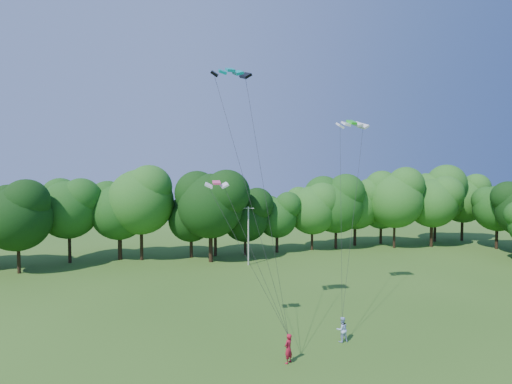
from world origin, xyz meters
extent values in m
cylinder|color=#B2B3AA|center=(5.29, 29.95, 3.81)|extent=(0.19, 0.19, 7.63)
cube|color=#B2B3AA|center=(5.29, 29.95, 7.44)|extent=(1.42, 0.71, 0.08)
imported|color=#AD162C|center=(0.89, 3.53, 0.95)|extent=(0.83, 0.78, 1.90)
imported|color=#B0C6F4|center=(5.72, 5.47, 0.90)|extent=(0.89, 0.71, 1.79)
cube|color=#048B8F|center=(-1.74, 8.53, 19.45)|extent=(2.85, 1.36, 0.58)
cube|color=green|center=(10.37, 12.70, 16.64)|extent=(2.87, 1.49, 0.55)
cube|color=#FF4681|center=(-2.82, 8.20, 11.41)|extent=(1.72, 0.93, 0.30)
cylinder|color=black|center=(0.88, 33.08, 2.39)|extent=(0.48, 0.48, 4.77)
ellipsoid|color=black|center=(0.88, 33.08, 8.67)|extent=(9.54, 9.54, 10.41)
cylinder|color=#342014|center=(30.80, 38.76, 1.77)|extent=(0.43, 0.43, 3.53)
ellipsoid|color=#25611D|center=(30.80, 38.76, 6.42)|extent=(7.06, 7.06, 7.70)
camera|label=1|loc=(-7.92, -19.74, 12.21)|focal=28.00mm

